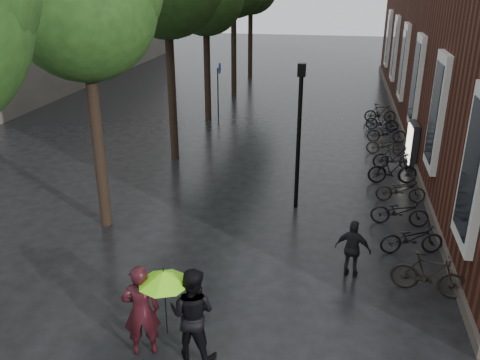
% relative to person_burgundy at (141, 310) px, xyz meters
% --- Properties ---
extents(person_burgundy, '(0.83, 0.68, 1.94)m').
position_rel_person_burgundy_xyz_m(person_burgundy, '(0.00, 0.00, 0.00)').
color(person_burgundy, black).
rests_on(person_burgundy, ground).
extents(person_black, '(1.01, 0.83, 1.92)m').
position_rel_person_burgundy_xyz_m(person_black, '(0.98, 0.11, -0.01)').
color(person_black, black).
rests_on(person_black, ground).
extents(lime_umbrella, '(0.99, 0.99, 1.47)m').
position_rel_person_burgundy_xyz_m(lime_umbrella, '(0.49, 0.03, 0.78)').
color(lime_umbrella, black).
rests_on(lime_umbrella, ground).
extents(pedestrian_walking, '(0.93, 0.56, 1.49)m').
position_rel_person_burgundy_xyz_m(pedestrian_walking, '(4.01, 3.57, -0.23)').
color(pedestrian_walking, black).
rests_on(pedestrian_walking, ground).
extents(parked_bicycles, '(2.06, 15.83, 1.04)m').
position_rel_person_burgundy_xyz_m(parked_bicycles, '(5.57, 10.35, -0.51)').
color(parked_bicycles, black).
rests_on(parked_bicycles, ground).
extents(ad_lightbox, '(0.27, 1.15, 1.73)m').
position_rel_person_burgundy_xyz_m(ad_lightbox, '(6.30, 11.89, -0.10)').
color(ad_lightbox, black).
rests_on(ad_lightbox, ground).
extents(lamp_post, '(0.23, 0.23, 4.55)m').
position_rel_person_burgundy_xyz_m(lamp_post, '(2.30, 7.33, 1.79)').
color(lamp_post, black).
rests_on(lamp_post, ground).
extents(cycle_sign, '(0.16, 0.54, 2.94)m').
position_rel_person_burgundy_xyz_m(cycle_sign, '(-2.44, 16.83, 0.97)').
color(cycle_sign, '#262628').
rests_on(cycle_sign, ground).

